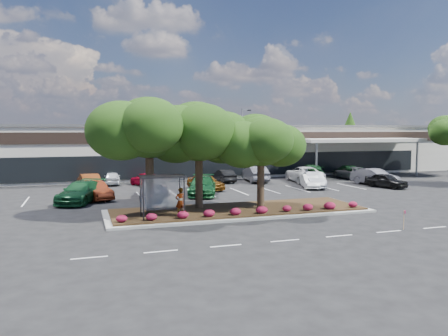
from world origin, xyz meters
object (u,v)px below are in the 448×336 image
object	(u,v)px
light_pole	(243,146)
car_0	(81,192)
car_1	(95,191)
survey_stake	(404,217)

from	to	relation	value
light_pole	car_0	bearing A→B (deg)	-140.21
car_0	car_1	bearing A→B (deg)	70.19
light_pole	car_1	world-z (taller)	light_pole
survey_stake	car_1	bearing A→B (deg)	134.57
light_pole	survey_stake	bearing A→B (deg)	-93.96
light_pole	survey_stake	world-z (taller)	light_pole
survey_stake	car_0	size ratio (longest dim) A/B	0.19
car_0	car_1	size ratio (longest dim) A/B	1.29
light_pole	survey_stake	size ratio (longest dim) A/B	7.54
survey_stake	car_0	xyz separation A→B (m)	(-17.44, 15.45, 0.12)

